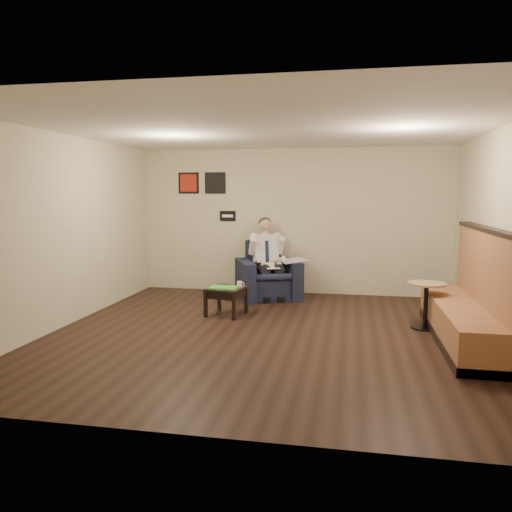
% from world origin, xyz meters
% --- Properties ---
extents(ground, '(6.00, 6.00, 0.00)m').
position_xyz_m(ground, '(0.00, 0.00, 0.00)').
color(ground, black).
rests_on(ground, ground).
extents(wall_back, '(6.00, 0.02, 2.80)m').
position_xyz_m(wall_back, '(0.00, 3.00, 1.40)').
color(wall_back, beige).
rests_on(wall_back, ground).
extents(wall_front, '(6.00, 0.02, 2.80)m').
position_xyz_m(wall_front, '(0.00, -3.00, 1.40)').
color(wall_front, beige).
rests_on(wall_front, ground).
extents(wall_left, '(0.02, 6.00, 2.80)m').
position_xyz_m(wall_left, '(-3.00, 0.00, 1.40)').
color(wall_left, beige).
rests_on(wall_left, ground).
extents(wall_right, '(0.02, 6.00, 2.80)m').
position_xyz_m(wall_right, '(3.00, 0.00, 1.40)').
color(wall_right, beige).
rests_on(wall_right, ground).
extents(ceiling, '(6.00, 6.00, 0.02)m').
position_xyz_m(ceiling, '(0.00, 0.00, 2.80)').
color(ceiling, white).
rests_on(ceiling, wall_back).
extents(seating_sign, '(0.32, 0.02, 0.20)m').
position_xyz_m(seating_sign, '(-1.30, 2.98, 1.50)').
color(seating_sign, black).
rests_on(seating_sign, wall_back).
extents(art_print_left, '(0.42, 0.03, 0.42)m').
position_xyz_m(art_print_left, '(-2.10, 2.98, 2.15)').
color(art_print_left, '#AF2315').
rests_on(art_print_left, wall_back).
extents(art_print_right, '(0.42, 0.03, 0.42)m').
position_xyz_m(art_print_right, '(-1.55, 2.98, 2.15)').
color(art_print_right, black).
rests_on(art_print_right, wall_back).
extents(armchair, '(1.41, 1.41, 1.04)m').
position_xyz_m(armchair, '(-0.39, 2.42, 0.52)').
color(armchair, black).
rests_on(armchair, ground).
extents(seated_man, '(1.02, 1.20, 1.43)m').
position_xyz_m(seated_man, '(-0.34, 2.30, 0.71)').
color(seated_man, silver).
rests_on(seated_man, armchair).
extents(lap_papers, '(0.37, 0.41, 0.01)m').
position_xyz_m(lap_papers, '(-0.29, 2.19, 0.64)').
color(lap_papers, white).
rests_on(lap_papers, seated_man).
extents(newspaper, '(0.65, 0.71, 0.01)m').
position_xyz_m(newspaper, '(0.06, 2.49, 0.71)').
color(newspaper, silver).
rests_on(newspaper, armchair).
extents(side_table, '(0.65, 0.65, 0.45)m').
position_xyz_m(side_table, '(-0.83, 0.96, 0.22)').
color(side_table, black).
rests_on(side_table, ground).
extents(green_folder, '(0.47, 0.34, 0.01)m').
position_xyz_m(green_folder, '(-0.86, 0.94, 0.46)').
color(green_folder, '#37D92B').
rests_on(green_folder, side_table).
extents(coffee_mug, '(0.10, 0.10, 0.09)m').
position_xyz_m(coffee_mug, '(-0.63, 1.04, 0.50)').
color(coffee_mug, white).
rests_on(coffee_mug, side_table).
extents(smartphone, '(0.16, 0.12, 0.01)m').
position_xyz_m(smartphone, '(-0.75, 1.11, 0.45)').
color(smartphone, black).
rests_on(smartphone, side_table).
extents(banquette, '(0.69, 2.90, 1.48)m').
position_xyz_m(banquette, '(2.59, 0.18, 0.74)').
color(banquette, '#915B38').
rests_on(banquette, ground).
extents(cafe_table, '(0.69, 0.69, 0.67)m').
position_xyz_m(cafe_table, '(2.20, 0.72, 0.34)').
color(cafe_table, '#9E8156').
rests_on(cafe_table, ground).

